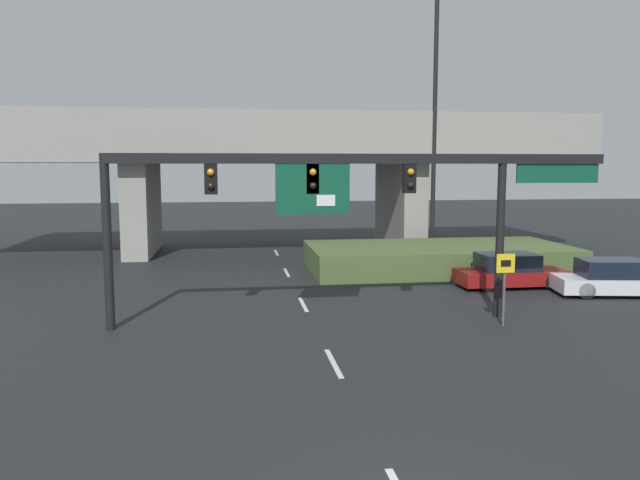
# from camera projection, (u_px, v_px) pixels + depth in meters

# --- Properties ---
(lane_markings) EXTENTS (0.14, 30.12, 0.01)m
(lane_markings) POSITION_uv_depth(u_px,v_px,m) (303.00, 304.00, 22.98)
(lane_markings) COLOR silver
(lane_markings) RESTS_ON ground
(signal_gantry) EXTENTS (16.36, 0.44, 5.47)m
(signal_gantry) POSITION_uv_depth(u_px,v_px,m) (349.00, 185.00, 19.97)
(signal_gantry) COLOR black
(signal_gantry) RESTS_ON ground
(speed_limit_sign) EXTENTS (0.60, 0.11, 2.38)m
(speed_limit_sign) POSITION_uv_depth(u_px,v_px,m) (505.00, 278.00, 19.71)
(speed_limit_sign) COLOR #4C4C4C
(speed_limit_sign) RESTS_ON ground
(highway_light_pole_near) EXTENTS (0.70, 0.36, 14.68)m
(highway_light_pole_near) POSITION_uv_depth(u_px,v_px,m) (435.00, 116.00, 33.51)
(highway_light_pole_near) COLOR black
(highway_light_pole_near) RESTS_ON ground
(overpass_bridge) EXTENTS (36.24, 8.96, 7.99)m
(overpass_bridge) POSITION_uv_depth(u_px,v_px,m) (274.00, 156.00, 36.88)
(overpass_bridge) COLOR gray
(overpass_bridge) RESTS_ON ground
(grass_embankment) EXTENTS (12.56, 6.13, 1.22)m
(grass_embankment) POSITION_uv_depth(u_px,v_px,m) (438.00, 258.00, 30.50)
(grass_embankment) COLOR #4C6033
(grass_embankment) RESTS_ON ground
(parked_sedan_near_right) EXTENTS (4.52, 1.88, 1.43)m
(parked_sedan_near_right) POSITION_uv_depth(u_px,v_px,m) (509.00, 272.00, 26.21)
(parked_sedan_near_right) COLOR maroon
(parked_sedan_near_right) RESTS_ON ground
(parked_sedan_mid_right) EXTENTS (4.85, 2.53, 1.43)m
(parked_sedan_mid_right) POSITION_uv_depth(u_px,v_px,m) (614.00, 279.00, 24.53)
(parked_sedan_mid_right) COLOR silver
(parked_sedan_mid_right) RESTS_ON ground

